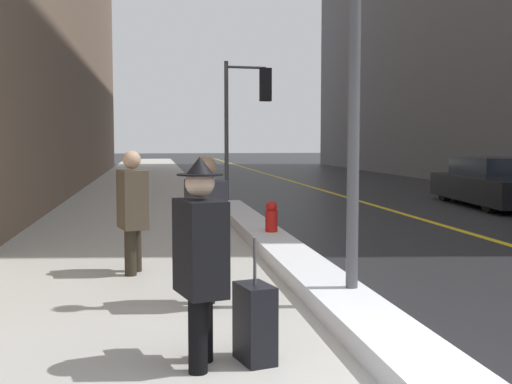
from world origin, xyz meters
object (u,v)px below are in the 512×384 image
pedestrian_in_glasses (206,224)px  parked_car_black (495,183)px  lamp_post (355,40)px  pedestrian_with_shoulder_bag (200,254)px  traffic_light_near (250,101)px  pedestrian_nearside (132,206)px  rolling_suitcase (255,324)px  fire_hydrant (271,223)px

pedestrian_in_glasses → parked_car_black: bearing=122.5°
lamp_post → pedestrian_with_shoulder_bag: bearing=-137.8°
traffic_light_near → pedestrian_in_glasses: bearing=-107.2°
traffic_light_near → pedestrian_with_shoulder_bag: (-2.33, -12.77, -1.89)m
pedestrian_nearside → parked_car_black: (8.82, 6.97, -0.27)m
pedestrian_nearside → rolling_suitcase: bearing=1.5°
pedestrian_with_shoulder_bag → rolling_suitcase: 0.68m
lamp_post → traffic_light_near: size_ratio=1.15×
traffic_light_near → pedestrian_with_shoulder_bag: 13.12m
pedestrian_with_shoulder_bag → pedestrian_in_glasses: (0.18, 1.70, -0.00)m
parked_car_black → pedestrian_in_glasses: bearing=142.8°
pedestrian_nearside → rolling_suitcase: 3.59m
fire_hydrant → pedestrian_nearside: bearing=-136.5°
parked_car_black → lamp_post: bearing=149.1°
pedestrian_with_shoulder_bag → traffic_light_near: bearing=154.9°
pedestrian_in_glasses → pedestrian_nearside: (-0.77, 1.74, 0.02)m
pedestrian_in_glasses → rolling_suitcase: 1.76m
pedestrian_with_shoulder_bag → fire_hydrant: size_ratio=2.22×
lamp_post → fire_hydrant: 4.61m
rolling_suitcase → pedestrian_in_glasses: bearing=173.0°
pedestrian_in_glasses → rolling_suitcase: pedestrian_in_glasses is taller
lamp_post → pedestrian_in_glasses: size_ratio=2.87×
traffic_light_near → pedestrian_nearside: (-2.91, -9.33, -1.88)m
parked_car_black → fire_hydrant: size_ratio=6.87×
fire_hydrant → traffic_light_near: bearing=83.9°
traffic_light_near → parked_car_black: bearing=-28.1°
traffic_light_near → fire_hydrant: bearing=-102.3°
pedestrian_nearside → fire_hydrant: bearing=118.8°
lamp_post → fire_hydrant: size_ratio=6.21×
parked_car_black → traffic_light_near: bearing=73.8°
parked_car_black → pedestrian_nearside: bearing=133.9°
rolling_suitcase → pedestrian_nearside: bearing=-178.5°
pedestrian_with_shoulder_bag → parked_car_black: bearing=126.9°
pedestrian_nearside → pedestrian_in_glasses: bearing=9.0°
rolling_suitcase → fire_hydrant: 5.55m
rolling_suitcase → parked_car_black: bearing=128.2°
pedestrian_in_glasses → pedestrian_nearside: bearing=-171.0°
traffic_light_near → rolling_suitcase: bearing=-104.8°
pedestrian_in_glasses → pedestrian_nearside: size_ratio=0.98×
pedestrian_in_glasses → fire_hydrant: size_ratio=2.17×
rolling_suitcase → fire_hydrant: bearing=153.4°
rolling_suitcase → pedestrian_with_shoulder_bag: bearing=-100.1°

